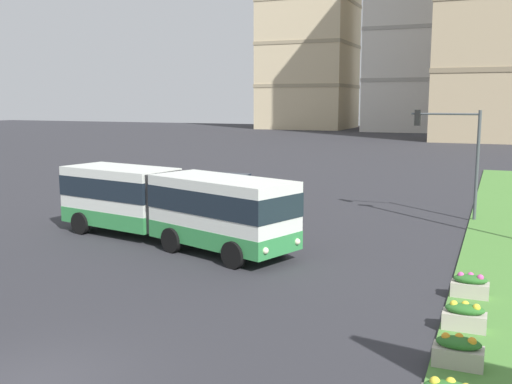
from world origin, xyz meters
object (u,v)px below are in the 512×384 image
Objects in this scene: flower_planter_2 at (464,316)px; flower_planter_3 at (470,285)px; car_maroon_sedan at (230,188)px; apartment_tower_west at (310,5)px; articulated_bus at (172,204)px; traffic_light_far_right at (455,145)px; apartment_tower_westcentre at (408,8)px; flower_planter_1 at (458,351)px.

flower_planter_2 is 2.80m from flower_planter_3.
apartment_tower_west reaches higher than car_maroon_sedan.
articulated_bus reaches higher than flower_planter_3.
car_maroon_sedan is at bearing 131.41° from flower_planter_2.
traffic_light_far_right is 91.98m from apartment_tower_westcentre.
apartment_tower_westcentre is at bearing 91.98° from car_maroon_sedan.
apartment_tower_westcentre is (-17.37, 106.12, 23.09)m from flower_planter_1.
flower_planter_1 is 0.02× the size of apartment_tower_westcentre.
traffic_light_far_right reaches higher than flower_planter_2.
car_maroon_sedan is 4.06× the size of flower_planter_2.
flower_planter_2 is 117.14m from apartment_tower_west.
apartment_tower_westcentre is at bearing -10.78° from apartment_tower_west.
car_maroon_sedan is 0.09× the size of apartment_tower_westcentre.
flower_planter_2 is at bearing -84.38° from traffic_light_far_right.
flower_planter_3 is (0.00, 5.13, 0.00)m from flower_planter_1.
apartment_tower_west is (-38.30, 110.10, 25.32)m from flower_planter_1.
flower_planter_3 is 114.57m from apartment_tower_west.
articulated_bus reaches higher than car_maroon_sedan.
apartment_tower_west is at bearing 109.18° from flower_planter_1.
articulated_bus is at bearing -137.14° from traffic_light_far_right.
flower_planter_1 is at bearing -80.71° from apartment_tower_westcentre.
flower_planter_1 is 1.00× the size of flower_planter_2.
articulated_bus is at bearing 166.97° from flower_planter_3.
apartment_tower_west is 21.42m from apartment_tower_westcentre.
traffic_light_far_right is (-1.51, 12.55, 3.37)m from flower_planter_3.
car_maroon_sedan is (-2.30, 10.67, -0.90)m from articulated_bus.
traffic_light_far_right is at bearing -4.04° from car_maroon_sedan.
flower_planter_3 is at bearing 90.00° from flower_planter_2.
articulated_bus is 0.25× the size of apartment_tower_westcentre.
flower_planter_2 and flower_planter_3 have the same top height.
articulated_bus is 108.22m from apartment_tower_west.
flower_planter_1 is 0.02× the size of apartment_tower_west.
apartment_tower_west is at bearing 109.56° from flower_planter_2.
articulated_bus is 100.75m from apartment_tower_westcentre.
flower_planter_3 is (12.04, -2.79, -1.23)m from articulated_bus.
car_maroon_sedan is at bearing -88.02° from apartment_tower_westcentre.
apartment_tower_west reaches higher than apartment_tower_westcentre.
apartment_tower_westcentre is (-5.33, 98.20, 21.86)m from articulated_bus.
traffic_light_far_right is (10.53, 9.77, 2.14)m from articulated_bus.
traffic_light_far_right is 0.12× the size of apartment_tower_westcentre.
apartment_tower_west reaches higher than articulated_bus.
flower_planter_2 is 0.02× the size of apartment_tower_west.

